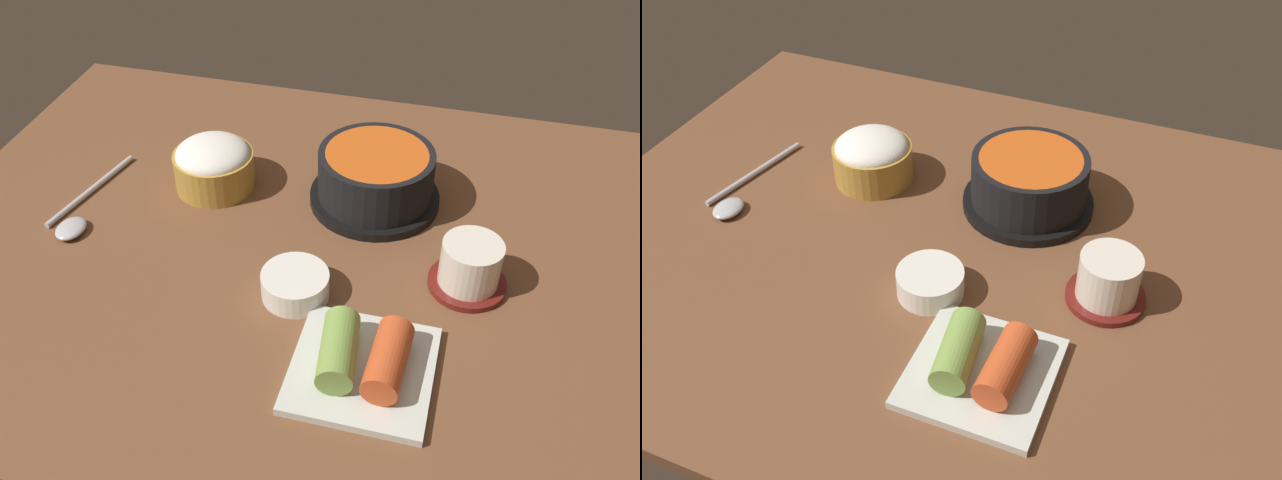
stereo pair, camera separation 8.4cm
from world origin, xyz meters
TOP-DOWN VIEW (x-y plane):
  - dining_table at (0.00, 0.00)cm, footprint 100.00×76.00cm
  - stone_pot at (6.17, 11.06)cm, footprint 17.38×17.38cm
  - rice_bowl at (-15.78, 9.04)cm, footprint 10.93×10.93cm
  - tea_cup_with_saucer at (19.84, -2.22)cm, footprint 9.16×9.16cm
  - banchan_cup_center at (0.80, -8.71)cm, footprint 7.87×7.87cm
  - kimchi_plate at (10.62, -17.93)cm, footprint 14.60×14.60cm
  - spoon at (-30.55, -2.35)cm, footprint 5.75×19.36cm

SIDE VIEW (x-z plane):
  - dining_table at x=0.00cm, z-range 0.00..2.00cm
  - spoon at x=-30.55cm, z-range 1.94..3.29cm
  - banchan_cup_center at x=0.80cm, z-range 2.12..5.28cm
  - kimchi_plate at x=10.62cm, z-range 1.40..6.22cm
  - tea_cup_with_saucer at x=19.84cm, z-range 1.90..8.23cm
  - rice_bowl at x=-15.78cm, z-range 2.04..9.09cm
  - stone_pot at x=6.17cm, z-range 2.05..9.71cm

